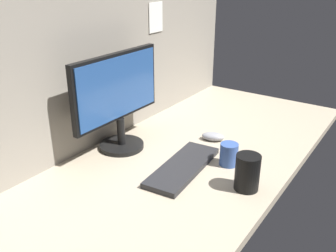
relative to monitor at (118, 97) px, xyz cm
name	(u,v)px	position (x,y,z in cm)	size (l,w,h in cm)	color
ground_plane	(182,160)	(7.36, -25.13, -23.33)	(180.00, 80.00, 3.00)	tan
cubicle_wall_back	(106,59)	(7.39, 12.37, 11.96)	(180.00, 5.50, 67.55)	gray
monitor	(118,97)	(0.00, 0.00, 0.00)	(45.41, 18.00, 38.87)	black
keyboard	(183,167)	(-0.79, -30.89, -20.83)	(37.00, 13.00, 2.00)	#262628
mouse	(213,136)	(27.54, -28.11, -20.13)	(5.60, 9.60, 3.40)	#99999E
mug_ceramic_blue	(229,154)	(12.06, -43.02, -17.52)	(9.92, 6.74, 8.57)	#38569E
mug_black_travel	(247,172)	(0.30, -55.22, -15.60)	(8.19, 8.19, 12.45)	black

